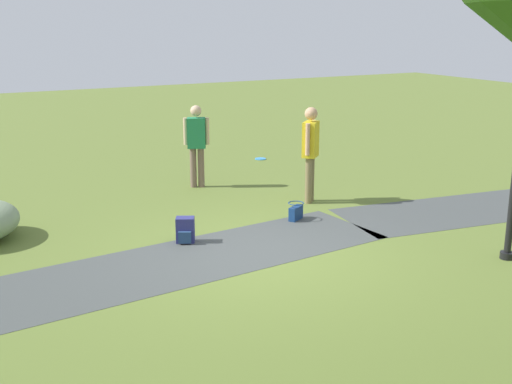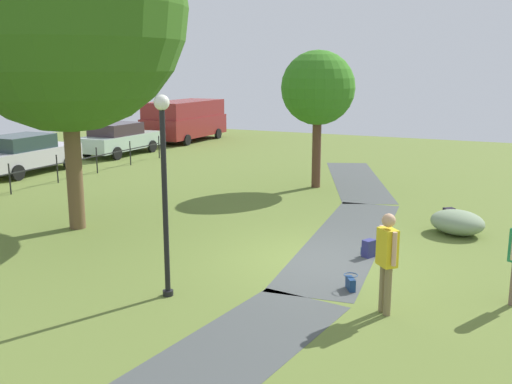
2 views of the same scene
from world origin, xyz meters
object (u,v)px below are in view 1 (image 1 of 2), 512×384
Objects in this scene: spare_backpack_on_lawn at (185,230)px; frisbee_on_grass at (260,159)px; woman_with_handbag at (310,147)px; man_near_boulder at (197,140)px; handbag_on_grass at (296,212)px.

spare_backpack_on_lawn reaches higher than frisbee_on_grass.
woman_with_handbag is at bearing -160.65° from spare_backpack_on_lawn.
man_near_boulder is 3.07m from handbag_on_grass.
spare_backpack_on_lawn is 6.24m from frisbee_on_grass.
frisbee_on_grass is at bearing -104.87° from woman_with_handbag.
man_near_boulder is 4.20× the size of spare_backpack_on_lawn.
woman_with_handbag is 2.49m from man_near_boulder.
man_near_boulder reaches higher than handbag_on_grass.
frisbee_on_grass is at bearing -129.19° from spare_backpack_on_lawn.
handbag_on_grass is (-0.60, 2.89, -0.83)m from man_near_boulder.
man_near_boulder is at bearing -78.26° from handbag_on_grass.
handbag_on_grass is 0.94× the size of spare_backpack_on_lawn.
woman_with_handbag is 1.48m from handbag_on_grass.
frisbee_on_grass is at bearing -111.42° from handbag_on_grass.
woman_with_handbag is 4.07m from frisbee_on_grass.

